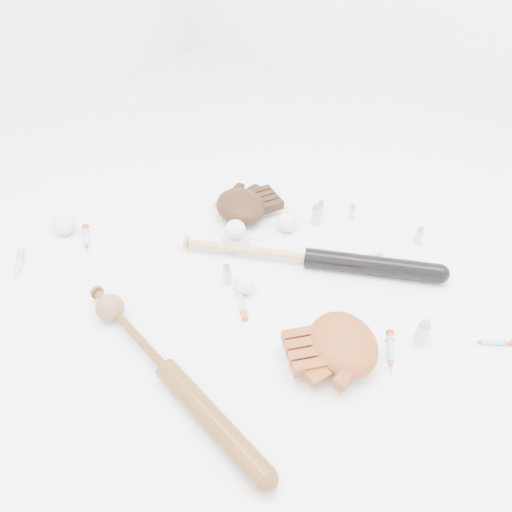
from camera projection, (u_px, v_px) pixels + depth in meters
The scene contains 23 objects.
bat_dark at pixel (308, 257), 1.64m from camera, with size 0.89×0.07×0.07m, color black, non-canonical shape.
bat_wood at pixel (167, 370), 1.31m from camera, with size 0.81×0.06×0.06m, color brown, non-canonical shape.
glove_dark at pixel (241, 206), 1.83m from camera, with size 0.25×0.25×0.09m, color black, non-canonical shape.
glove_tan at pixel (343, 344), 1.35m from camera, with size 0.27×0.27×0.10m, color brown, non-canonical shape.
trading_card at pixel (225, 203), 1.92m from camera, with size 0.06×0.09×0.00m, color gold.
pedestal at pixel (236, 241), 1.72m from camera, with size 0.07×0.07×0.04m, color white.
baseball_on_pedestal at pixel (235, 229), 1.69m from camera, with size 0.07×0.07×0.07m, color white.
baseball_left at pixel (64, 224), 1.76m from camera, with size 0.08×0.08×0.08m, color white.
baseball_upper at pixel (287, 222), 1.77m from camera, with size 0.07×0.07×0.07m, color white.
baseball_mid at pixel (245, 284), 1.55m from camera, with size 0.07×0.07×0.07m, color white.
baseball_aged at pixel (110, 308), 1.46m from camera, with size 0.08×0.08×0.08m, color #875E41.
syringe_0 at pixel (86, 238), 1.75m from camera, with size 0.17×0.03×0.02m, color #ADBCC6, non-canonical shape.
syringe_1 at pixel (242, 303), 1.52m from camera, with size 0.15×0.03×0.02m, color #ADBCC6, non-canonical shape.
syringe_2 at pixel (372, 255), 1.68m from camera, with size 0.13×0.02×0.02m, color #ADBCC6, non-canonical shape.
syringe_3 at pixel (390, 351), 1.38m from camera, with size 0.16×0.03×0.02m, color #ADBCC6, non-canonical shape.
syringe_4 at pixel (492, 342), 1.41m from camera, with size 0.13×0.02×0.02m, color #ADBCC6, non-canonical shape.
syringe_5 at pixel (19, 263), 1.65m from camera, with size 0.16×0.03×0.02m, color #ADBCC6, non-canonical shape.
vial_0 at pixel (352, 212), 1.83m from camera, with size 0.02×0.02×0.06m, color silver.
vial_1 at pixel (419, 236), 1.72m from camera, with size 0.03×0.03×0.07m, color silver.
vial_2 at pixel (316, 215), 1.80m from camera, with size 0.03×0.03×0.08m, color silver.
vial_3 at pixel (422, 333), 1.39m from camera, with size 0.04×0.04×0.08m, color silver.
vial_4 at pixel (227, 275), 1.57m from camera, with size 0.03×0.03×0.07m, color silver.
vial_5 at pixel (320, 208), 1.84m from camera, with size 0.03×0.03×0.07m, color silver.
Camera 1 is at (0.63, -0.97, 1.13)m, focal length 35.00 mm.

